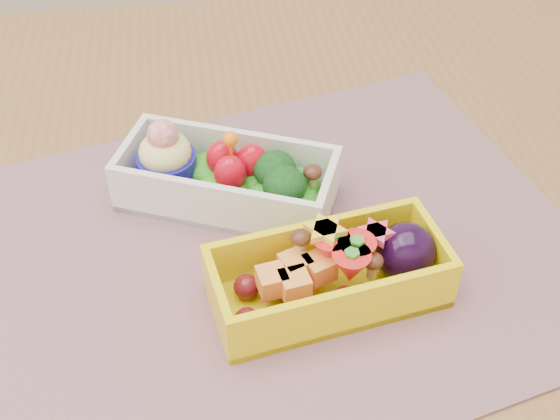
{
  "coord_description": "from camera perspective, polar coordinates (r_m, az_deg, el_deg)",
  "views": [
    {
      "loc": [
        -0.0,
        -0.39,
        1.15
      ],
      "look_at": [
        0.05,
        -0.01,
        0.79
      ],
      "focal_mm": 46.26,
      "sensor_mm": 36.0,
      "label": 1
    }
  ],
  "objects": [
    {
      "name": "table",
      "position": [
        0.64,
        -4.68,
        -8.82
      ],
      "size": [
        1.2,
        0.8,
        0.75
      ],
      "color": "brown",
      "rests_on": "ground"
    },
    {
      "name": "placemat",
      "position": [
        0.55,
        -0.7,
        -3.37
      ],
      "size": [
        0.53,
        0.45,
        0.0
      ],
      "primitive_type": "cube",
      "rotation": [
        0.0,
        0.0,
        0.23
      ],
      "color": "#8E626E",
      "rests_on": "table"
    },
    {
      "name": "bento_white",
      "position": [
        0.58,
        -4.29,
        2.53
      ],
      "size": [
        0.19,
        0.14,
        0.07
      ],
      "rotation": [
        0.0,
        0.0,
        -0.41
      ],
      "color": "silver",
      "rests_on": "placemat"
    },
    {
      "name": "bento_yellow",
      "position": [
        0.5,
        4.28,
        -5.04
      ],
      "size": [
        0.17,
        0.1,
        0.05
      ],
      "rotation": [
        0.0,
        0.0,
        0.17
      ],
      "color": "yellow",
      "rests_on": "placemat"
    }
  ]
}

